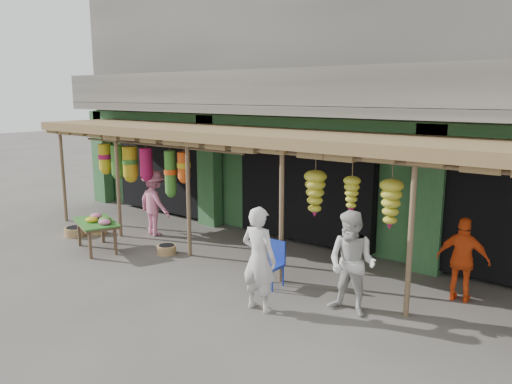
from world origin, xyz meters
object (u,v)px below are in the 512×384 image
Objects in this scene: blue_chair at (273,261)px; person_vendor at (463,260)px; flower_table at (97,223)px; person_front at (259,259)px; person_shopper at (154,203)px; person_right at (352,263)px.

blue_chair is 3.35m from person_vendor.
person_front reaches higher than flower_table.
person_front is 5.23m from person_shopper.
person_right reaches higher than person_vendor.
person_vendor is at bearing -170.15° from person_shopper.
person_shopper is (-7.41, -0.55, 0.09)m from person_vendor.
person_front is (4.91, -0.25, 0.24)m from flower_table.
person_front reaches higher than blue_chair.
person_shopper is (-6.15, 1.11, -0.03)m from person_right.
person_right is (6.19, 0.57, 0.22)m from flower_table.
blue_chair is 0.52× the size of person_shopper.
person_right is 6.25m from person_shopper.
person_front is at bearing -66.33° from blue_chair.
person_vendor is (1.27, 1.66, -0.12)m from person_right.
flower_table is 1.68m from person_shopper.
person_right is 2.09m from person_vendor.
person_right is at bearing -149.84° from person_front.
blue_chair is at bearing 19.64° from person_vendor.
person_front is 1.06× the size of person_shopper.
blue_chair is 0.58× the size of person_vendor.
flower_table is 6.22m from person_right.
flower_table is 1.02× the size of person_vendor.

